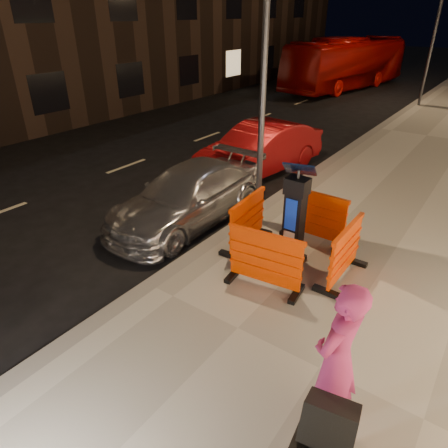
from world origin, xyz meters
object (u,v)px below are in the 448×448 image
Objects in this scene: barrier_front at (265,260)px; barrier_bldgside at (345,253)px; parking_kiosk at (294,216)px; bus_doubledecker at (344,89)px; barrier_kerbside at (247,222)px; car_silver at (189,220)px; car_red at (259,172)px; man at (337,359)px; barrier_back at (315,216)px.

barrier_bldgside is at bearing 38.01° from barrier_front.
barrier_bldgside is at bearing -1.99° from parking_kiosk.
barrier_kerbside is at bearing -65.74° from bus_doubledecker.
car_red reaches higher than car_silver.
bus_doubledecker is 5.73× the size of man.
bus_doubledecker reaches higher than barrier_kerbside.
car_red is (-2.06, 3.91, -0.64)m from barrier_kerbside.
car_silver is 0.98× the size of car_red.
barrier_back is 0.70× the size of man.
car_silver is at bearing 147.51° from barrier_front.
barrier_front reaches higher than car_red.
barrier_bldgside is at bearing -93.99° from barrier_kerbside.
parking_kiosk is at bearing -43.95° from car_red.
barrier_kerbside is at bearing -133.99° from barrier_back.
barrier_kerbside is at bearing -10.06° from car_silver.
car_red is (-3.01, 4.86, -0.64)m from barrier_front.
barrier_front is 1.34m from barrier_kerbside.
bus_doubledecker is at bearing 110.49° from car_red.
car_red is 15.70m from bus_doubledecker.
barrier_front is at bearing -88.99° from barrier_back.
bus_doubledecker is 23.38m from man.
barrier_back is 4.04m from man.
car_silver is (-2.69, -0.62, -0.64)m from barrier_back.
parking_kiosk is at bearing 83.01° from barrier_front.
bus_doubledecker is at bearing 101.55° from car_silver.
barrier_bldgside is at bearing -4.46° from car_silver.
car_red is 8.20m from man.
barrier_back is 1.34m from barrier_bldgside.
barrier_kerbside is 20.00m from bus_doubledecker.
parking_kiosk reaches higher than barrier_bldgside.
parking_kiosk is at bearing -88.99° from barrier_back.
man reaches higher than barrier_kerbside.
bus_doubledecker is at bearing 100.30° from barrier_front.
barrier_bldgside is 3.71m from car_silver.
car_silver is 2.29× the size of man.
barrier_back is (0.00, 1.90, 0.00)m from barrier_front.
barrier_front is at bearing -91.99° from parking_kiosk.
parking_kiosk is 1.40× the size of barrier_kerbside.
man reaches higher than car_silver.
bus_doubledecker is at bearing 109.98° from barrier_back.
parking_kiosk is at bearing -6.29° from car_silver.
barrier_kerbside is 1.88m from car_silver.
bus_doubledecker reaches higher than barrier_front.
bus_doubledecker is (-3.28, 15.35, 0.00)m from car_red.
man reaches higher than barrier_back.
parking_kiosk is at bearing -93.99° from barrier_kerbside.
bus_doubledecker is (-7.24, 19.26, -0.64)m from barrier_bldgside.
barrier_back is at bearing -62.28° from bus_doubledecker.
barrier_kerbside is at bearing 128.01° from barrier_front.
bus_doubledecker is (-6.29, 19.26, -1.04)m from parking_kiosk.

